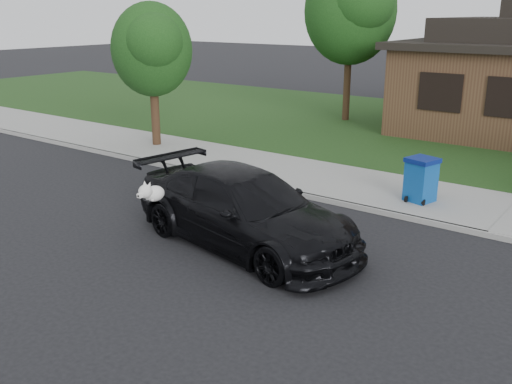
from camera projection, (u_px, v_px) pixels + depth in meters
The scene contains 8 objects.
ground at pixel (236, 249), 11.02m from camera, with size 120.00×120.00×0.00m, color black.
sidewalk at pixel (355, 185), 14.84m from camera, with size 60.00×3.00×0.12m, color gray.
curb at pixel (326, 200), 13.69m from camera, with size 60.00×0.12×0.12m, color gray.
lawn at pixel (454, 134), 20.98m from camera, with size 60.00×13.00×0.13m, color #193814.
sedan at pixel (244, 209), 11.01m from camera, with size 5.35×2.88×1.47m.
recycling_bin at pixel (421, 179), 13.30m from camera, with size 0.77×0.77×1.04m.
tree_0 at pixel (353, 9), 22.00m from camera, with size 3.78×3.60×6.34m.
tree_2 at pixel (152, 48), 18.12m from camera, with size 2.73×2.60×4.59m.
Camera 1 is at (6.33, -7.97, 4.38)m, focal length 40.00 mm.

